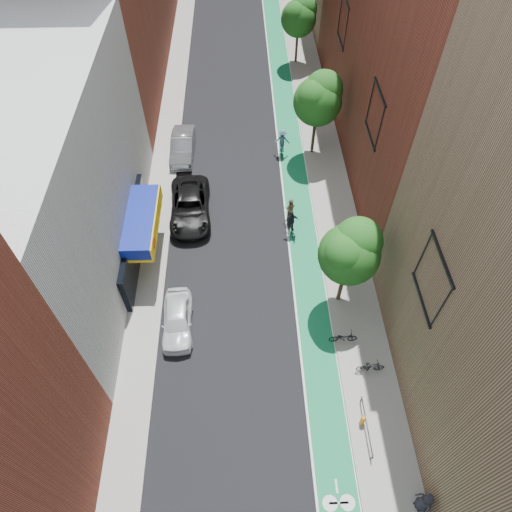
{
  "coord_description": "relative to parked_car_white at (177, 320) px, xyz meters",
  "views": [
    {
      "loc": [
        0.07,
        -5.03,
        23.29
      ],
      "look_at": [
        0.72,
        12.39,
        1.5
      ],
      "focal_mm": 32.0,
      "sensor_mm": 36.0,
      "label": 1
    }
  ],
  "objects": [
    {
      "name": "sidewalk_right",
      "position": [
        10.42,
        17.47,
        -0.63
      ],
      "size": [
        3.0,
        68.0,
        0.15
      ],
      "primitive_type": "cube",
      "color": "gray",
      "rests_on": "ground"
    },
    {
      "name": "tree_far",
      "position": [
        9.57,
        29.49,
        3.79
      ],
      "size": [
        3.3,
        3.25,
        6.21
      ],
      "color": "#332619",
      "rests_on": "ground"
    },
    {
      "name": "parked_bike_mid",
      "position": [
        10.49,
        -3.24,
        -0.09
      ],
      "size": [
        1.55,
        0.45,
        0.93
      ],
      "primitive_type": "imported",
      "rotation": [
        0.0,
        0.0,
        1.58
      ],
      "color": "black",
      "rests_on": "sidewalk_right"
    },
    {
      "name": "ground",
      "position": [
        3.92,
        -8.53,
        -0.71
      ],
      "size": [
        160.0,
        160.0,
        0.0
      ],
      "primitive_type": "plane",
      "color": "black",
      "rests_on": "ground"
    },
    {
      "name": "tree_mid",
      "position": [
        9.57,
        15.49,
        4.18
      ],
      "size": [
        3.55,
        3.53,
        6.74
      ],
      "color": "#332619",
      "rests_on": "ground"
    },
    {
      "name": "bike_lane",
      "position": [
        7.92,
        17.47,
        -0.7
      ],
      "size": [
        2.0,
        68.0,
        0.01
      ],
      "primitive_type": "cube",
      "color": "#14734F",
      "rests_on": "ground"
    },
    {
      "name": "parked_car_black",
      "position": [
        0.27,
        8.98,
        0.11
      ],
      "size": [
        2.98,
        5.98,
        1.63
      ],
      "primitive_type": "imported",
      "rotation": [
        0.0,
        0.0,
        0.05
      ],
      "color": "black",
      "rests_on": "ground"
    },
    {
      "name": "cyclist_lane_far",
      "position": [
        7.12,
        15.51,
        0.29
      ],
      "size": [
        1.23,
        1.62,
        2.15
      ],
      "rotation": [
        0.0,
        0.0,
        3.04
      ],
      "color": "black",
      "rests_on": "ground"
    },
    {
      "name": "sidewalk_left",
      "position": [
        -2.08,
        17.47,
        -0.63
      ],
      "size": [
        2.0,
        68.0,
        0.15
      ],
      "primitive_type": "cube",
      "color": "gray",
      "rests_on": "ground"
    },
    {
      "name": "cyclist_lane_mid",
      "position": [
        7.12,
        6.98,
        0.03
      ],
      "size": [
        1.01,
        1.75,
        1.97
      ],
      "rotation": [
        0.0,
        0.0,
        3.38
      ],
      "color": "black",
      "rests_on": "ground"
    },
    {
      "name": "tree_near",
      "position": [
        9.57,
        1.49,
        3.95
      ],
      "size": [
        3.4,
        3.36,
        6.42
      ],
      "color": "#332619",
      "rests_on": "ground"
    },
    {
      "name": "fire_hydrant",
      "position": [
        9.58,
        -6.01,
        -0.17
      ],
      "size": [
        0.25,
        0.25,
        0.72
      ],
      "color": "orange",
      "rests_on": "sidewalk_right"
    },
    {
      "name": "building_left_white",
      "position": [
        -7.08,
        5.47,
        5.29
      ],
      "size": [
        8.0,
        20.0,
        12.0
      ],
      "primitive_type": "cube",
      "color": "silver",
      "rests_on": "ground"
    },
    {
      "name": "parked_car_white",
      "position": [
        0.0,
        0.0,
        0.0
      ],
      "size": [
        1.84,
        4.22,
        1.41
      ],
      "primitive_type": "imported",
      "rotation": [
        0.0,
        0.0,
        0.04
      ],
      "color": "white",
      "rests_on": "ground"
    },
    {
      "name": "parked_car_silver",
      "position": [
        -0.68,
        15.65,
        0.08
      ],
      "size": [
        1.77,
        4.84,
        1.58
      ],
      "primitive_type": "imported",
      "rotation": [
        0.0,
        0.0,
        -0.02
      ],
      "color": "gray",
      "rests_on": "ground"
    },
    {
      "name": "pedestrian",
      "position": [
        11.52,
        -9.8,
        0.29
      ],
      "size": [
        0.79,
        0.96,
        1.7
      ],
      "primitive_type": "imported",
      "rotation": [
        0.0,
        0.0,
        -1.23
      ],
      "color": "#22212A",
      "rests_on": "sidewalk_right"
    },
    {
      "name": "cyclist_lane_near",
      "position": [
        7.12,
        8.19,
        0.13
      ],
      "size": [
        0.86,
        1.58,
        1.94
      ],
      "rotation": [
        0.0,
        0.0,
        2.98
      ],
      "color": "black",
      "rests_on": "ground"
    },
    {
      "name": "parked_bike_far",
      "position": [
        9.32,
        -1.4,
        -0.14
      ],
      "size": [
        1.6,
        0.57,
        0.84
      ],
      "primitive_type": "imported",
      "rotation": [
        0.0,
        0.0,
        1.58
      ],
      "color": "black",
      "rests_on": "sidewalk_right"
    }
  ]
}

